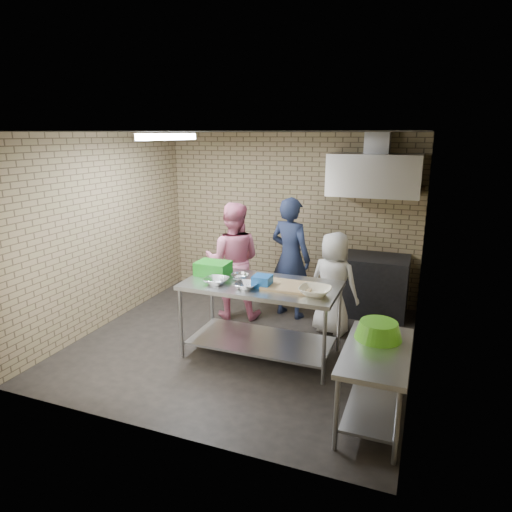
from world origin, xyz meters
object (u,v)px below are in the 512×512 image
at_px(man_navy, 290,258).
at_px(woman_white, 333,283).
at_px(blue_tub, 262,281).
at_px(side_counter, 374,385).
at_px(prep_table, 261,319).
at_px(bottle_red, 379,179).
at_px(woman_pink, 233,261).
at_px(green_basin, 378,330).
at_px(stove, 366,285).
at_px(green_crate, 213,268).
at_px(bottle_green, 407,181).

distance_m(man_navy, woman_white, 0.84).
xyz_separation_m(blue_tub, woman_white, (0.64, 1.07, -0.29)).
bearing_deg(blue_tub, side_counter, -28.86).
bearing_deg(prep_table, side_counter, -30.97).
distance_m(bottle_red, woman_pink, 2.48).
xyz_separation_m(green_basin, bottle_red, (-0.38, 2.74, 1.19)).
height_order(blue_tub, woman_pink, woman_pink).
bearing_deg(man_navy, green_basin, 144.32).
bearing_deg(blue_tub, prep_table, 116.57).
height_order(stove, green_crate, green_crate).
distance_m(green_basin, bottle_red, 3.01).
bearing_deg(blue_tub, bottle_red, 65.10).
height_order(bottle_green, woman_white, bottle_green).
xyz_separation_m(bottle_green, woman_white, (-0.79, -1.13, -1.30)).
height_order(green_crate, man_navy, man_navy).
relative_size(green_crate, man_navy, 0.23).
xyz_separation_m(side_counter, bottle_red, (-0.40, 2.99, 1.65)).
bearing_deg(green_basin, woman_white, 115.47).
bearing_deg(stove, prep_table, -118.76).
relative_size(green_basin, bottle_red, 2.56).
distance_m(stove, bottle_green, 1.65).
distance_m(blue_tub, bottle_green, 2.81).
relative_size(stove, green_crate, 2.89).
relative_size(blue_tub, bottle_red, 1.15).
bearing_deg(bottle_red, green_basin, -82.10).
bearing_deg(side_counter, stove, 99.29).
distance_m(bottle_green, woman_white, 1.90).
distance_m(prep_table, bottle_green, 3.00).
distance_m(blue_tub, bottle_red, 2.64).
bearing_deg(woman_white, blue_tub, 73.53).
bearing_deg(green_basin, green_crate, 160.69).
xyz_separation_m(side_counter, green_basin, (-0.02, 0.25, 0.46)).
relative_size(bottle_red, woman_pink, 0.10).
xyz_separation_m(side_counter, stove, (-0.45, 2.75, 0.08)).
relative_size(prep_table, bottle_green, 12.45).
bearing_deg(bottle_green, blue_tub, -122.85).
height_order(side_counter, woman_white, woman_white).
height_order(side_counter, bottle_red, bottle_red).
bearing_deg(bottle_green, woman_pink, -154.78).
height_order(blue_tub, man_navy, man_navy).
bearing_deg(man_navy, bottle_red, -128.61).
relative_size(stove, man_navy, 0.66).
height_order(prep_table, blue_tub, blue_tub).
height_order(prep_table, stove, prep_table).
bearing_deg(woman_pink, bottle_red, -165.18).
height_order(man_navy, woman_white, man_navy).
bearing_deg(man_navy, green_crate, 79.22).
bearing_deg(bottle_red, woman_pink, -150.30).
distance_m(green_crate, bottle_green, 3.11).
bearing_deg(stove, bottle_red, 78.23).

